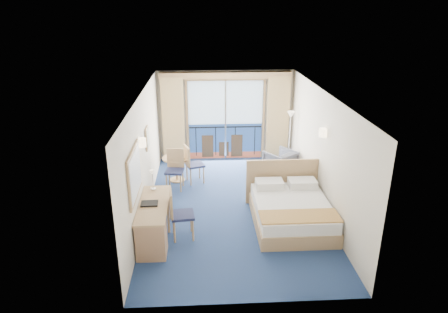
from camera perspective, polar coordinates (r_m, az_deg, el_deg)
floor at (r=9.50m, az=1.39°, el=-7.20°), size 6.50×6.50×0.00m
room_walls at (r=8.80m, az=1.49°, el=3.06°), size 4.04×6.54×2.72m
balcony_door at (r=12.06m, az=0.18°, el=4.89°), size 2.36×0.03×2.52m
curtain_left at (r=11.89m, az=-7.25°, el=5.14°), size 0.65×0.22×2.55m
curtain_right at (r=12.07m, az=7.65°, el=5.37°), size 0.65×0.22×2.55m
pelmet at (r=11.62m, az=0.26°, el=11.54°), size 3.80×0.25×0.18m
mirror at (r=7.55m, az=-12.66°, el=-2.43°), size 0.05×1.25×0.95m
wall_print at (r=9.34m, az=-10.91°, el=2.60°), size 0.04×0.42×0.52m
sconce_left at (r=8.27m, az=-11.68°, el=1.96°), size 0.18×0.18×0.18m
sconce_right at (r=9.00m, az=13.99°, el=3.33°), size 0.18×0.18×0.18m
bed at (r=8.84m, az=9.52°, el=-7.52°), size 1.75×2.08×1.10m
nightstand at (r=10.36m, az=11.00°, el=-3.58°), size 0.38×0.36×0.49m
phone at (r=10.20m, az=10.91°, el=-2.25°), size 0.18×0.15×0.07m
armchair at (r=11.27m, az=8.01°, el=-0.80°), size 1.03×1.04×0.69m
floor_lamp at (r=11.52m, az=9.45°, el=4.44°), size 0.23×0.23×1.66m
desk at (r=7.85m, az=-10.25°, el=-10.46°), size 0.58×1.68×0.79m
desk_chair at (r=8.11m, az=-6.62°, el=-7.81°), size 0.51×0.51×1.06m
folder at (r=8.05m, az=-10.61°, el=-6.62°), size 0.34×0.26×0.03m
desk_lamp at (r=8.49m, az=-10.19°, el=-2.73°), size 0.12×0.12×0.44m
round_table at (r=10.74m, az=-6.79°, el=-0.91°), size 0.74×0.74×0.67m
table_chair_a at (r=10.56m, az=-4.65°, el=-0.80°), size 0.57×0.56×1.03m
table_chair_b at (r=10.31m, az=-7.02°, el=-1.43°), size 0.49×0.50×1.03m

